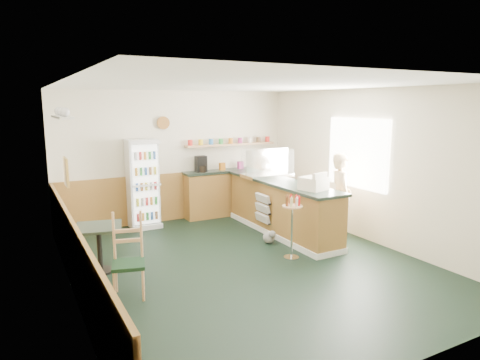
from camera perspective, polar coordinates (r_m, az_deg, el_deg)
ground at (r=6.73m, az=0.92°, el=-11.08°), size 6.00×6.00×0.00m
room_envelope at (r=6.88m, az=-3.68°, el=2.52°), size 5.04×6.02×2.72m
service_counter at (r=8.14m, az=5.54°, el=-3.94°), size 0.68×3.01×1.01m
back_counter at (r=9.49m, az=-1.08°, el=-1.31°), size 2.24×0.42×1.69m
drinks_fridge at (r=8.65m, az=-12.79°, el=-0.49°), size 0.58×0.52×1.75m
display_case at (r=8.41m, az=3.67°, el=2.24°), size 0.96×0.50×0.54m
cash_register at (r=7.26m, az=9.75°, el=-0.46°), size 0.45×0.47×0.21m
shopkeeper at (r=7.84m, az=13.24°, el=-2.23°), size 0.55×0.63×1.58m
condiment_stand at (r=6.81m, az=6.98°, el=-5.05°), size 0.32×0.32×1.00m
newspaper_rack at (r=8.02m, az=3.04°, el=-3.83°), size 0.09×0.46×0.54m
cafe_table at (r=6.56m, az=-18.27°, el=-7.58°), size 0.77×0.77×0.70m
cafe_chair at (r=5.72m, az=-14.91°, el=-9.32°), size 0.49×0.49×1.08m
dog_doorstop at (r=7.61m, az=3.95°, el=-7.58°), size 0.21×0.28×0.26m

